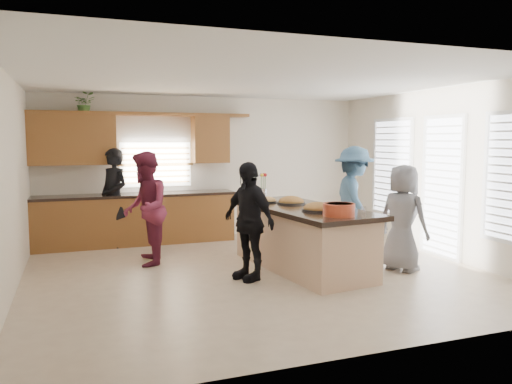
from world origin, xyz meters
name	(u,v)px	position (x,y,z in m)	size (l,w,h in m)	color
floor	(257,272)	(0.00, 0.00, 0.00)	(6.50, 6.50, 0.00)	beige
room_shell	(257,143)	(0.00, 0.00, 1.90)	(6.52, 6.02, 2.81)	silver
back_cabinetry	(133,196)	(-1.47, 2.73, 0.91)	(4.08, 0.66, 2.46)	brown
right_wall_glazing	(444,177)	(3.22, -0.13, 1.34)	(0.06, 4.00, 2.25)	white
island	(302,239)	(0.71, -0.01, 0.45)	(1.48, 2.82, 0.95)	tan
platter_front	(318,209)	(0.74, -0.48, 0.98)	(0.46, 0.46, 0.19)	black
platter_mid	(291,202)	(0.71, 0.38, 0.98)	(0.45, 0.45, 0.18)	black
platter_back	(267,201)	(0.42, 0.66, 0.98)	(0.31, 0.31, 0.13)	black
salad_bowl	(339,209)	(0.77, -1.02, 1.04)	(0.42, 0.42, 0.17)	#CB4525
clear_cup	(363,210)	(1.23, -0.89, 1.00)	(0.07, 0.07, 0.09)	white
plate_stack	(261,198)	(0.43, 1.00, 0.98)	(0.19, 0.19, 0.06)	#BE92D4
flower_vase	(263,185)	(0.56, 1.23, 1.18)	(0.14, 0.14, 0.43)	silver
potted_plant	(85,104)	(-2.27, 2.82, 2.60)	(0.36, 0.31, 0.40)	#45752E
woman_left_back	(114,198)	(-1.83, 2.59, 0.90)	(0.66, 0.43, 1.80)	black
woman_left_mid	(145,209)	(-1.47, 1.04, 0.89)	(0.86, 0.67, 1.78)	maroon
woman_left_front	(248,221)	(-0.23, -0.27, 0.83)	(0.97, 0.40, 1.65)	black
woman_right_back	(354,200)	(2.02, 0.67, 0.92)	(1.19, 0.68, 1.84)	#355775
woman_right_front	(403,218)	(2.08, -0.62, 0.80)	(0.78, 0.51, 1.59)	slate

